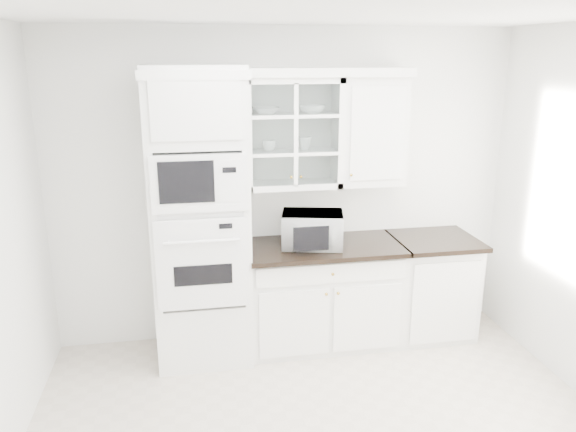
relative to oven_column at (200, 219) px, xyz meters
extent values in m
cube|color=white|center=(0.75, 0.32, 0.15)|extent=(4.00, 0.02, 2.70)
cube|color=white|center=(0.75, -1.42, 1.49)|extent=(4.00, 3.50, 0.02)
cube|color=white|center=(0.00, 0.01, 0.00)|extent=(0.76, 0.65, 2.40)
cube|color=white|center=(0.00, -0.33, -0.26)|extent=(0.70, 0.03, 0.72)
cube|color=black|center=(0.00, -0.35, -0.34)|extent=(0.44, 0.01, 0.16)
cube|color=white|center=(0.00, -0.33, 0.37)|extent=(0.70, 0.03, 0.43)
cube|color=black|center=(-0.09, -0.35, 0.39)|extent=(0.40, 0.01, 0.31)
cube|color=white|center=(1.03, 0.03, -0.76)|extent=(1.30, 0.60, 0.88)
cube|color=black|center=(1.03, 0.00, -0.30)|extent=(1.32, 0.67, 0.04)
cube|color=white|center=(2.03, 0.03, -0.76)|extent=(0.70, 0.60, 0.88)
cube|color=black|center=(2.03, 0.00, -0.30)|extent=(0.72, 0.67, 0.04)
cube|color=white|center=(0.78, 0.17, 0.65)|extent=(0.80, 0.33, 0.90)
cube|color=white|center=(0.78, 0.17, 0.50)|extent=(0.74, 0.29, 0.02)
cube|color=white|center=(0.78, 0.17, 0.80)|extent=(0.74, 0.29, 0.02)
cube|color=white|center=(1.46, 0.17, 0.65)|extent=(0.55, 0.33, 0.90)
cube|color=white|center=(0.68, 0.14, 1.14)|extent=(2.14, 0.38, 0.07)
imported|color=white|center=(0.93, 0.01, -0.13)|extent=(0.58, 0.52, 0.29)
imported|color=white|center=(0.56, 0.16, 0.84)|extent=(0.23, 0.23, 0.05)
imported|color=white|center=(0.94, 0.15, 0.84)|extent=(0.24, 0.24, 0.07)
imported|color=white|center=(0.59, 0.15, 0.55)|extent=(0.12, 0.12, 0.09)
imported|color=white|center=(0.89, 0.16, 0.56)|extent=(0.13, 0.13, 0.11)
camera|label=1|loc=(-0.07, -4.36, 1.28)|focal=35.00mm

